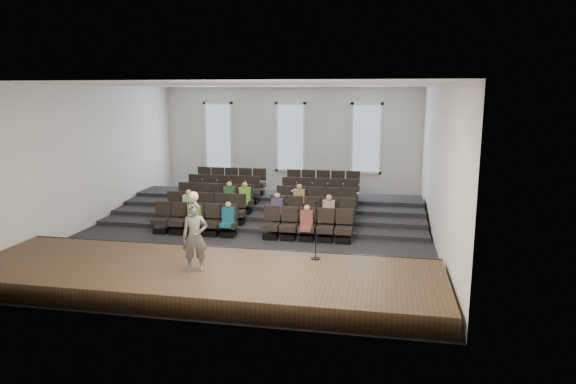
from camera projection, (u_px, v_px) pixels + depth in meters
The scene contains 14 objects.
ground at pixel (254, 233), 17.67m from camera, with size 14.00×14.00×0.00m, color black.
ceiling at pixel (252, 84), 16.71m from camera, with size 12.00×14.00×0.02m, color white.
wall_back at pixel (291, 141), 23.96m from camera, with size 12.00×0.04×5.00m, color silver.
wall_front at pixel (166, 206), 10.42m from camera, with size 12.00×0.04×5.00m, color silver.
wall_left at pixel (89, 157), 18.28m from camera, with size 0.04×14.00×5.00m, color silver.
wall_right at pixel (439, 166), 16.09m from camera, with size 0.04×14.00×5.00m, color silver.
stage at pixel (203, 278), 12.70m from camera, with size 11.80×3.60×0.50m, color #432F1C.
stage_lip at pixel (224, 256), 14.41m from camera, with size 11.80×0.06×0.52m, color black.
risers at pixel (273, 207), 20.69m from camera, with size 11.80×4.80×0.60m.
seating_rows at pixel (264, 204), 19.02m from camera, with size 6.80×4.70×1.67m.
windows at pixel (290, 137), 23.85m from camera, with size 8.44×0.10×3.24m.
audience at pixel (255, 206), 17.96m from camera, with size 5.45×2.64×1.10m.
speaker at pixel (195, 237), 12.33m from camera, with size 0.62×0.40×1.69m, color #5B5856.
mic_stand at pixel (316, 242), 13.27m from camera, with size 0.26×0.26×1.55m.
Camera 1 is at (4.32, -16.55, 4.77)m, focal length 32.00 mm.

